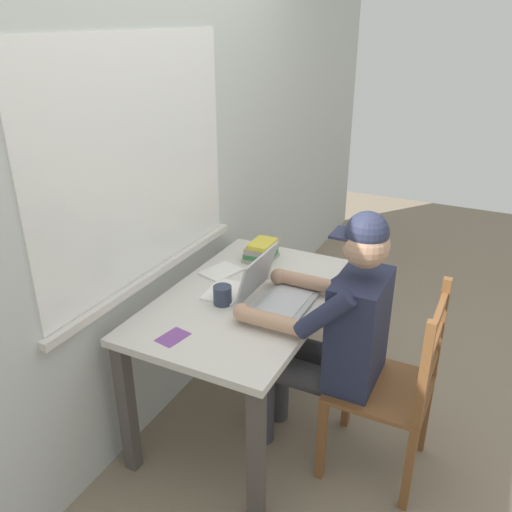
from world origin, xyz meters
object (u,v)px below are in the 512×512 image
object	(u,v)px
coffee_mug_white	(263,269)
coffee_mug_dark	(223,295)
wooden_chair	(393,388)
landscape_photo_print	(173,337)
computer_mouse	(307,281)
book_stack_main	(261,251)
laptop	(274,292)
desk	(248,314)
seated_person	(334,328)

from	to	relation	value
coffee_mug_white	coffee_mug_dark	size ratio (longest dim) A/B	1.02
wooden_chair	landscape_photo_print	size ratio (longest dim) A/B	7.14
computer_mouse	coffee_mug_white	size ratio (longest dim) A/B	0.80
computer_mouse	book_stack_main	distance (m)	0.36
coffee_mug_white	computer_mouse	bearing A→B (deg)	-85.07
laptop	coffee_mug_white	distance (m)	0.27
coffee_mug_dark	coffee_mug_white	bearing A→B (deg)	-7.88
laptop	coffee_mug_dark	distance (m)	0.23
laptop	wooden_chair	bearing A→B (deg)	-93.10
book_stack_main	landscape_photo_print	bearing A→B (deg)	-179.47
desk	coffee_mug_dark	distance (m)	0.20
laptop	coffee_mug_dark	world-z (taller)	laptop
coffee_mug_white	landscape_photo_print	xyz separation A→B (m)	(-0.67, 0.09, -0.04)
wooden_chair	computer_mouse	size ratio (longest dim) A/B	9.28
desk	laptop	xyz separation A→B (m)	(-0.00, -0.14, 0.16)
desk	landscape_photo_print	world-z (taller)	landscape_photo_print
coffee_mug_white	book_stack_main	bearing A→B (deg)	28.75
landscape_photo_print	book_stack_main	bearing A→B (deg)	10.69
desk	wooden_chair	distance (m)	0.74
seated_person	wooden_chair	world-z (taller)	seated_person
computer_mouse	coffee_mug_dark	world-z (taller)	coffee_mug_dark
desk	coffee_mug_white	size ratio (longest dim) A/B	9.63
wooden_chair	coffee_mug_white	distance (m)	0.84
coffee_mug_dark	landscape_photo_print	size ratio (longest dim) A/B	0.94
desk	coffee_mug_dark	world-z (taller)	coffee_mug_dark
coffee_mug_dark	wooden_chair	bearing A→B (deg)	-83.99
desk	seated_person	bearing A→B (deg)	-94.18
desk	coffee_mug_dark	xyz separation A→B (m)	(-0.12, 0.07, 0.15)
computer_mouse	landscape_photo_print	world-z (taller)	computer_mouse
wooden_chair	coffee_mug_white	world-z (taller)	wooden_chair
desk	computer_mouse	size ratio (longest dim) A/B	12.01
wooden_chair	book_stack_main	size ratio (longest dim) A/B	4.80
computer_mouse	coffee_mug_dark	xyz separation A→B (m)	(-0.35, 0.27, 0.03)
seated_person	landscape_photo_print	size ratio (longest dim) A/B	9.48
laptop	book_stack_main	xyz separation A→B (m)	(0.40, 0.26, -0.00)
seated_person	laptop	distance (m)	0.32
computer_mouse	wooden_chair	bearing A→B (deg)	-117.44
wooden_chair	computer_mouse	xyz separation A→B (m)	(0.27, 0.52, 0.28)
wooden_chair	coffee_mug_white	bearing A→B (deg)	71.48
desk	wooden_chair	world-z (taller)	wooden_chair
desk	landscape_photo_print	xyz separation A→B (m)	(-0.45, 0.11, 0.10)
seated_person	wooden_chair	bearing A→B (deg)	-90.00
computer_mouse	landscape_photo_print	bearing A→B (deg)	155.31
wooden_chair	coffee_mug_white	xyz separation A→B (m)	(0.25, 0.75, 0.31)
landscape_photo_print	desk	bearing A→B (deg)	-3.65
book_stack_main	laptop	bearing A→B (deg)	-147.30
seated_person	landscape_photo_print	world-z (taller)	seated_person
seated_person	coffee_mug_white	xyz separation A→B (m)	(0.25, 0.47, 0.08)
seated_person	computer_mouse	size ratio (longest dim) A/B	12.32
computer_mouse	landscape_photo_print	size ratio (longest dim) A/B	0.77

